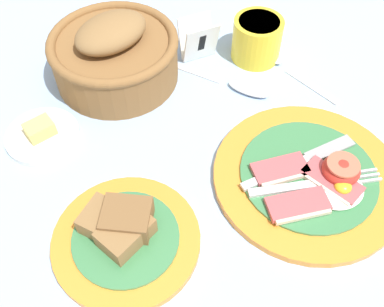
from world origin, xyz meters
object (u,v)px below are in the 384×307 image
sugar_cup (257,38)px  bread_basket (115,54)px  breakfast_plate (311,177)px  teaspoon_by_saucer (277,62)px  butter_dish (42,135)px  teaspoon_near_cup (233,84)px  number_card (199,40)px  bread_plate (125,235)px

sugar_cup → bread_basket: 0.24m
breakfast_plate → teaspoon_by_saucer: (0.09, 0.23, -0.01)m
breakfast_plate → butter_dish: (-0.32, 0.24, -0.00)m
teaspoon_by_saucer → teaspoon_near_cup: (-0.10, -0.01, 0.00)m
teaspoon_by_saucer → bread_basket: bearing=54.5°
breakfast_plate → number_card: size_ratio=3.60×
breakfast_plate → bread_basket: size_ratio=1.27×
bread_plate → bread_basket: 0.31m
breakfast_plate → sugar_cup: bearing=75.2°
bread_basket → breakfast_plate: bearing=-62.8°
bread_basket → teaspoon_by_saucer: (0.26, -0.09, -0.04)m
breakfast_plate → butter_dish: 0.40m
teaspoon_near_cup → bread_plate: bearing=-90.5°
breakfast_plate → bread_plate: 0.27m
bread_basket → butter_dish: bread_basket is taller
breakfast_plate → teaspoon_near_cup: breakfast_plate is taller
bread_plate → number_card: number_card is taller
breakfast_plate → bread_basket: 0.36m
butter_dish → number_card: 0.30m
number_card → sugar_cup: bearing=-22.0°
butter_dish → teaspoon_near_cup: 0.31m
breakfast_plate → number_card: bearing=93.9°
teaspoon_by_saucer → bread_plate: bearing=103.4°
sugar_cup → teaspoon_by_saucer: size_ratio=0.44×
bread_basket → teaspoon_near_cup: (0.16, -0.11, -0.04)m
number_card → butter_dish: bearing=-165.3°
butter_dish → breakfast_plate: bearing=-37.7°
sugar_cup → bread_plate: bearing=-144.7°
number_card → teaspoon_by_saucer: bearing=-31.2°
bread_plate → butter_dish: size_ratio=1.71×
bread_plate → teaspoon_by_saucer: (0.36, 0.20, -0.01)m
butter_dish → teaspoon_near_cup: bearing=-5.3°
number_card → teaspoon_near_cup: (0.02, -0.09, -0.03)m
bread_plate → number_card: (0.24, 0.28, 0.02)m
number_card → teaspoon_by_saucer: size_ratio=0.39×
bread_plate → teaspoon_near_cup: bearing=35.4°
number_card → teaspoon_near_cup: number_card is taller
bread_plate → butter_dish: bearing=103.3°
sugar_cup → teaspoon_near_cup: sugar_cup is taller
breakfast_plate → teaspoon_by_saucer: bearing=67.7°
bread_plate → bread_basket: bearing=71.3°
teaspoon_by_saucer → number_card: bearing=40.2°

